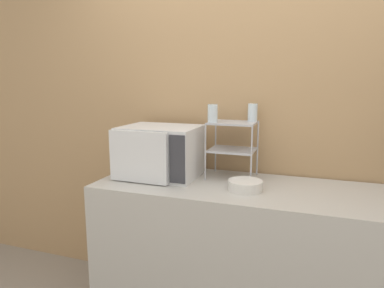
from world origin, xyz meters
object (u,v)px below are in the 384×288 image
object	(u,v)px
bowl	(245,186)
glass_front_left	(213,113)
glass_back_right	(253,112)
microwave	(160,151)
dish_rack	(232,138)

from	to	relation	value
bowl	glass_front_left	bearing A→B (deg)	145.98
glass_back_right	bowl	xyz separation A→B (m)	(0.02, -0.32, -0.39)
microwave	glass_front_left	distance (m)	0.43
dish_rack	microwave	bearing A→B (deg)	-165.28
microwave	glass_back_right	distance (m)	0.64
microwave	glass_back_right	size ratio (longest dim) A/B	4.36
microwave	bowl	bearing A→B (deg)	-11.71
dish_rack	glass_front_left	bearing A→B (deg)	-145.76
glass_back_right	dish_rack	bearing A→B (deg)	-143.01
dish_rack	glass_front_left	distance (m)	0.21
glass_back_right	bowl	world-z (taller)	glass_back_right
glass_back_right	microwave	bearing A→B (deg)	-160.31
dish_rack	glass_front_left	xyz separation A→B (m)	(-0.11, -0.08, 0.16)
microwave	glass_front_left	bearing A→B (deg)	7.23
glass_back_right	bowl	size ratio (longest dim) A/B	0.58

